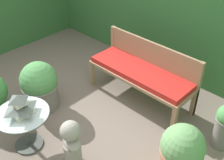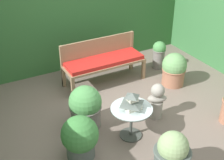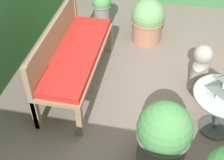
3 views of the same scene
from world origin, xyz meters
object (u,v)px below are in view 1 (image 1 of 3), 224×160
object	(u,v)px
patio_table	(24,121)
potted_plant_bench_right	(181,152)
pagoda_birdhouse	(20,106)
potted_plant_bench_left	(40,86)
garden_bust	(72,143)
garden_bench	(140,74)

from	to	relation	value
patio_table	potted_plant_bench_right	world-z (taller)	potted_plant_bench_right
pagoda_birdhouse	potted_plant_bench_left	world-z (taller)	pagoda_birdhouse
potted_plant_bench_left	pagoda_birdhouse	bearing A→B (deg)	-47.93
garden_bust	potted_plant_bench_right	bearing A→B (deg)	59.32
pagoda_birdhouse	potted_plant_bench_right	xyz separation A→B (m)	(1.53, 0.93, -0.30)
pagoda_birdhouse	potted_plant_bench_right	bearing A→B (deg)	31.31
garden_bench	potted_plant_bench_right	distance (m)	1.34
pagoda_birdhouse	potted_plant_bench_left	bearing A→B (deg)	132.07
pagoda_birdhouse	garden_bust	world-z (taller)	pagoda_birdhouse
garden_bench	potted_plant_bench_left	distance (m)	1.40
pagoda_birdhouse	garden_bust	bearing A→B (deg)	18.43
garden_bench	patio_table	bearing A→B (deg)	-103.53
patio_table	potted_plant_bench_right	size ratio (longest dim) A/B	0.96
patio_table	pagoda_birdhouse	xyz separation A→B (m)	(-0.00, -0.00, 0.22)
garden_bust	potted_plant_bench_left	size ratio (longest dim) A/B	0.89
patio_table	potted_plant_bench_right	distance (m)	1.79
potted_plant_bench_right	patio_table	bearing A→B (deg)	-148.69
garden_bench	pagoda_birdhouse	xyz separation A→B (m)	(-0.39, -1.63, 0.19)
patio_table	potted_plant_bench_left	distance (m)	0.74
garden_bust	potted_plant_bench_left	distance (m)	1.15
garden_bust	potted_plant_bench_right	size ratio (longest dim) A/B	0.97
garden_bust	potted_plant_bench_left	world-z (taller)	potted_plant_bench_left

